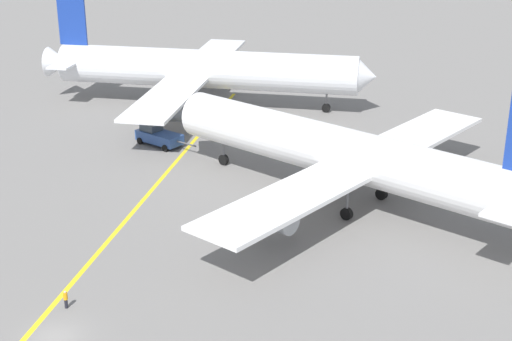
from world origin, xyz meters
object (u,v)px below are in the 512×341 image
Objects in this scene: airliner_at_gate_left at (204,70)px; pushback_tug at (158,136)px; ground_crew_wing_walker_right at (66,299)px; airliner_being_pushed at (346,155)px.

airliner_at_gate_left reaches higher than pushback_tug.
ground_crew_wing_walker_right is (7.66, -58.28, -4.83)m from airliner_at_gate_left.
airliner_being_pushed reaches higher than ground_crew_wing_walker_right.
airliner_at_gate_left is at bearing 89.74° from pushback_tug.
ground_crew_wing_walker_right is (-18.72, -27.18, -4.72)m from airliner_being_pushed.
pushback_tug is 5.88× the size of ground_crew_wing_walker_right.
ground_crew_wing_walker_right is at bearing -82.51° from airliner_at_gate_left.
pushback_tug is at bearing 101.09° from ground_crew_wing_walker_right.
airliner_at_gate_left is 58.98m from ground_crew_wing_walker_right.
airliner_at_gate_left is 40.78m from airliner_being_pushed.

